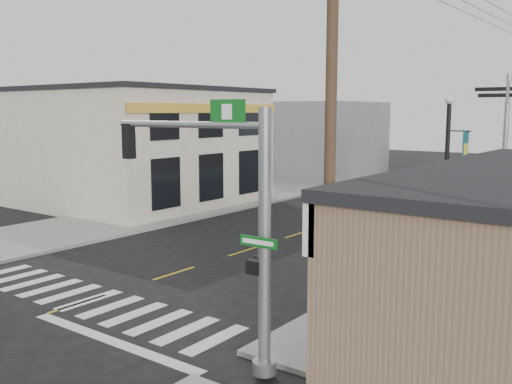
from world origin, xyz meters
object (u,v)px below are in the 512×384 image
Objects in this scene: traffic_signal_pole at (238,211)px; lamp_post at (448,169)px; bare_tree at (503,186)px; utility_pole_near at (331,127)px; fire_hydrant at (361,284)px; dance_center_sign at (507,115)px; guide_sign at (456,229)px.

traffic_signal_pole is 0.95× the size of lamp_post.
bare_tree is 6.20m from utility_pole_near.
traffic_signal_pole is 6.64m from fire_hydrant.
fire_hydrant is at bearing 87.68° from traffic_signal_pole.
bare_tree is at bearing 25.24° from fire_hydrant.
traffic_signal_pole reaches higher than bare_tree.
traffic_signal_pole is at bearing -114.78° from bare_tree.
traffic_signal_pole is 8.47× the size of fire_hydrant.
bare_tree is at bearing -75.09° from lamp_post.
dance_center_sign is at bearing 103.21° from bare_tree.
traffic_signal_pole is 10.80m from lamp_post.
bare_tree is 0.44× the size of utility_pole_near.
utility_pole_near is (0.98, -3.77, 4.77)m from fire_hydrant.
lamp_post is at bearing 142.79° from guide_sign.
dance_center_sign is at bearing 84.45° from fire_hydrant.
dance_center_sign reaches higher than lamp_post.
bare_tree is at bearing -21.11° from guide_sign.
fire_hydrant is 0.10× the size of dance_center_sign.
traffic_signal_pole is 2.20× the size of guide_sign.
lamp_post is at bearing 83.05° from traffic_signal_pole.
utility_pole_near is (0.98, 2.12, 1.71)m from traffic_signal_pole.
guide_sign is 9.00m from dance_center_sign.
guide_sign is 3.84× the size of fire_hydrant.
utility_pole_near reaches higher than fire_hydrant.
traffic_signal_pole is at bearing -76.59° from guide_sign.
fire_hydrant is 0.11× the size of lamp_post.
bare_tree is at bearing -82.92° from dance_center_sign.
fire_hydrant is 4.92m from bare_tree.
lamp_post is 8.80m from utility_pole_near.
guide_sign is at bearing 85.22° from utility_pole_near.
lamp_post is at bearing -98.31° from dance_center_sign.
dance_center_sign reaches higher than bare_tree.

